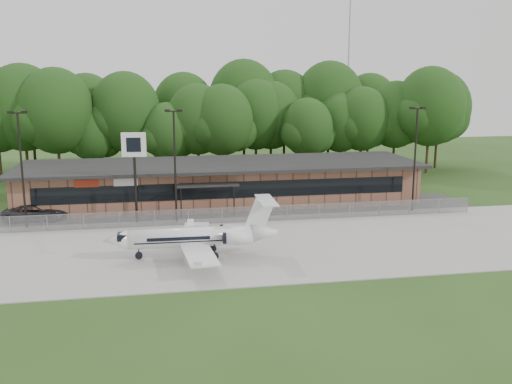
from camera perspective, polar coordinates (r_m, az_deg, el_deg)
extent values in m
plane|color=#284318|center=(37.48, 0.95, -8.92)|extent=(160.00, 160.00, 0.00)
cube|color=#9E9B93|center=(44.93, -1.05, -5.36)|extent=(64.00, 18.00, 0.08)
cube|color=#383835|center=(55.92, -2.95, -1.99)|extent=(50.00, 9.00, 0.06)
cube|color=#8A5B45|center=(59.88, -3.52, 0.83)|extent=(40.00, 10.00, 4.00)
cube|color=black|center=(54.93, -2.90, 0.19)|extent=(36.00, 0.08, 1.60)
cube|color=black|center=(59.02, -3.49, 2.80)|extent=(41.00, 11.50, 0.30)
cube|color=black|center=(54.01, -4.94, 0.72)|extent=(6.00, 1.60, 0.20)
cube|color=#A52914|center=(54.60, -16.57, 0.82)|extent=(2.20, 0.06, 0.70)
cube|color=silver|center=(54.32, -12.90, 0.96)|extent=(2.20, 0.06, 0.70)
cube|color=gray|center=(51.42, -2.31, -2.37)|extent=(46.00, 0.03, 1.50)
cube|color=gray|center=(51.24, -2.32, -1.55)|extent=(46.00, 0.04, 0.04)
cylinder|color=gray|center=(87.35, 9.18, 11.00)|extent=(0.20, 0.20, 25.00)
cylinder|color=black|center=(52.76, -22.35, 1.84)|extent=(0.18, 0.18, 10.00)
cube|color=black|center=(52.22, -22.77, 7.30)|extent=(1.20, 0.12, 0.12)
cube|color=black|center=(52.34, -23.37, 7.34)|extent=(0.45, 0.30, 0.22)
cube|color=black|center=(52.10, -22.18, 7.42)|extent=(0.45, 0.30, 0.22)
cylinder|color=black|center=(51.61, -8.09, 2.40)|extent=(0.18, 0.18, 10.00)
cube|color=black|center=(51.06, -8.25, 8.00)|extent=(1.20, 0.12, 0.12)
cube|color=black|center=(51.04, -8.88, 8.06)|extent=(0.45, 0.30, 0.22)
cube|color=black|center=(51.08, -7.63, 8.10)|extent=(0.45, 0.30, 0.22)
cylinder|color=black|center=(57.26, 15.59, 2.98)|extent=(0.18, 0.18, 10.00)
cube|color=black|center=(56.77, 15.87, 8.03)|extent=(1.20, 0.12, 0.12)
cube|color=black|center=(56.53, 15.37, 8.11)|extent=(0.45, 0.30, 0.22)
cube|color=black|center=(57.01, 16.37, 8.08)|extent=(0.45, 0.30, 0.22)
cylinder|color=white|center=(41.80, -6.52, -4.61)|extent=(9.00, 1.69, 1.43)
cone|color=white|center=(41.97, -13.90, -4.82)|extent=(1.83, 1.48, 1.43)
cone|color=white|center=(42.30, 0.92, -4.15)|extent=(2.01, 1.49, 1.43)
cube|color=white|center=(39.11, -5.67, -6.35)|extent=(2.12, 5.43, 0.11)
cube|color=white|center=(44.77, -6.09, -4.04)|extent=(2.12, 5.43, 0.11)
cylinder|color=white|center=(40.92, -1.92, -4.70)|extent=(1.99, 0.86, 0.81)
cylinder|color=white|center=(43.07, -2.28, -3.87)|extent=(1.99, 0.86, 0.81)
cube|color=white|center=(41.89, 0.32, -2.47)|extent=(2.21, 0.19, 2.70)
cube|color=white|center=(41.72, 1.05, -0.95)|extent=(1.28, 4.16, 0.09)
cube|color=black|center=(41.85, -13.06, -4.47)|extent=(0.93, 1.10, 0.45)
cube|color=black|center=(42.24, -4.28, -6.11)|extent=(0.78, 2.17, 0.63)
cylinder|color=black|center=(42.20, -11.63, -6.34)|extent=(0.55, 0.55, 0.20)
imported|color=#333436|center=(56.13, -21.13, -1.90)|extent=(5.96, 3.07, 1.61)
cylinder|color=black|center=(52.08, -11.98, 1.13)|extent=(0.26, 0.26, 7.82)
cube|color=silver|center=(51.61, -12.13, 4.65)|extent=(2.17, 0.48, 2.15)
cube|color=black|center=(51.48, -12.15, 4.63)|extent=(1.27, 0.18, 1.27)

